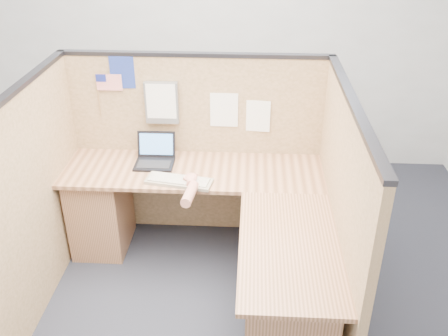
# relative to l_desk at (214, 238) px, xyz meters

# --- Properties ---
(floor) EXTENTS (5.00, 5.00, 0.00)m
(floor) POSITION_rel_l_desk_xyz_m (-0.18, -0.29, -0.39)
(floor) COLOR #21242F
(floor) RESTS_ON ground
(wall_back) EXTENTS (5.00, 0.00, 5.00)m
(wall_back) POSITION_rel_l_desk_xyz_m (-0.18, 1.96, 1.01)
(wall_back) COLOR #A8ABAD
(wall_back) RESTS_ON floor
(cubicle_partitions) EXTENTS (2.06, 1.83, 1.53)m
(cubicle_partitions) POSITION_rel_l_desk_xyz_m (-0.18, 0.14, 0.38)
(cubicle_partitions) COLOR brown
(cubicle_partitions) RESTS_ON floor
(l_desk) EXTENTS (1.95, 1.75, 0.73)m
(l_desk) POSITION_rel_l_desk_xyz_m (0.00, 0.00, 0.00)
(l_desk) COLOR brown
(l_desk) RESTS_ON floor
(laptop) EXTENTS (0.30, 0.28, 0.21)m
(laptop) POSITION_rel_l_desk_xyz_m (-0.49, 0.50, 0.39)
(laptop) COLOR black
(laptop) RESTS_ON l_desk
(keyboard) EXTENTS (0.50, 0.24, 0.03)m
(keyboard) POSITION_rel_l_desk_xyz_m (-0.26, 0.19, 0.35)
(keyboard) COLOR gray
(keyboard) RESTS_ON l_desk
(mouse) EXTENTS (0.12, 0.10, 0.04)m
(mouse) POSITION_rel_l_desk_xyz_m (-0.17, 0.19, 0.36)
(mouse) COLOR silver
(mouse) RESTS_ON l_desk
(hand_forearm) EXTENTS (0.11, 0.38, 0.08)m
(hand_forearm) POSITION_rel_l_desk_xyz_m (-0.16, 0.05, 0.37)
(hand_forearm) COLOR tan
(hand_forearm) RESTS_ON l_desk
(blue_poster) EXTENTS (0.18, 0.01, 0.25)m
(blue_poster) POSITION_rel_l_desk_xyz_m (-0.73, 0.68, 0.98)
(blue_poster) COLOR navy
(blue_poster) RESTS_ON cubicle_partitions
(american_flag) EXTENTS (0.20, 0.01, 0.34)m
(american_flag) POSITION_rel_l_desk_xyz_m (-0.86, 0.67, 0.90)
(american_flag) COLOR olive
(american_flag) RESTS_ON cubicle_partitions
(file_holder) EXTENTS (0.25, 0.05, 0.33)m
(file_holder) POSITION_rel_l_desk_xyz_m (-0.44, 0.66, 0.76)
(file_holder) COLOR slate
(file_holder) RESTS_ON cubicle_partitions
(paper_left) EXTENTS (0.21, 0.01, 0.27)m
(paper_left) POSITION_rel_l_desk_xyz_m (0.03, 0.68, 0.70)
(paper_left) COLOR white
(paper_left) RESTS_ON cubicle_partitions
(paper_right) EXTENTS (0.20, 0.02, 0.25)m
(paper_right) POSITION_rel_l_desk_xyz_m (0.29, 0.68, 0.66)
(paper_right) COLOR white
(paper_right) RESTS_ON cubicle_partitions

